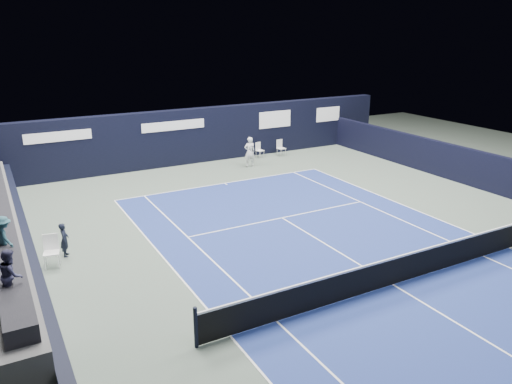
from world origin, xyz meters
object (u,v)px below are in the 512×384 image
(folding_chair_back_a, at_px, (259,147))
(line_judge_chair, at_px, (51,248))
(tennis_net, at_px, (395,270))
(folding_chair_back_b, at_px, (280,147))
(tennis_player, at_px, (250,152))

(folding_chair_back_a, height_order, line_judge_chair, line_judge_chair)
(line_judge_chair, xyz_separation_m, tennis_net, (8.83, -6.34, -0.11))
(folding_chair_back_b, distance_m, tennis_player, 3.13)
(tennis_net, bearing_deg, tennis_player, 79.41)
(tennis_player, bearing_deg, folding_chair_back_a, 47.72)
(folding_chair_back_a, relative_size, tennis_net, 0.07)
(folding_chair_back_a, xyz_separation_m, line_judge_chair, (-12.94, -9.41, 0.02))
(tennis_net, bearing_deg, folding_chair_back_b, 70.50)
(tennis_net, distance_m, tennis_player, 14.38)
(folding_chair_back_a, xyz_separation_m, tennis_net, (-4.12, -15.75, -0.09))
(folding_chair_back_a, height_order, folding_chair_back_b, folding_chair_back_b)
(folding_chair_back_a, distance_m, line_judge_chair, 16.00)
(folding_chair_back_a, xyz_separation_m, tennis_player, (-1.47, -1.62, 0.24))
(tennis_net, relative_size, tennis_player, 7.71)
(folding_chair_back_b, height_order, tennis_player, tennis_player)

